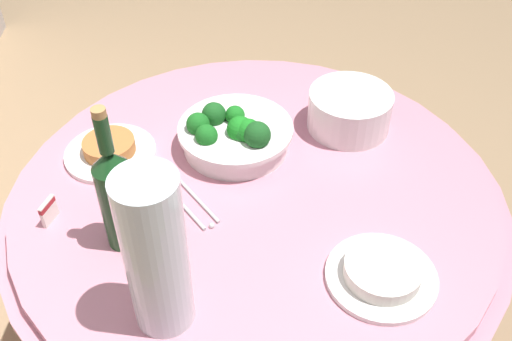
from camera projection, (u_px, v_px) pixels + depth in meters
The scene contains 9 objects.
buffet_table at pixel (256, 284), 1.60m from camera, with size 1.16×1.16×0.74m.
broccoli_bowl at pixel (235, 134), 1.43m from camera, with size 0.28×0.28×0.11m.
plate_stack at pixel (350, 110), 1.49m from camera, with size 0.21×0.21×0.10m.
wine_bottle at pixel (117, 195), 1.15m from camera, with size 0.07×0.07×0.34m.
decorative_fruit_vase at pixel (157, 258), 0.99m from camera, with size 0.11×0.11×0.34m.
serving_tongs at pixel (194, 206), 1.30m from camera, with size 0.16×0.13×0.01m.
food_plate_rice at pixel (382, 273), 1.15m from camera, with size 0.22×0.22×0.04m.
food_plate_peanuts at pixel (110, 150), 1.43m from camera, with size 0.22×0.22×0.04m.
label_placard_front at pixel (48, 210), 1.26m from camera, with size 0.05×0.03×0.05m.
Camera 1 is at (-0.98, 0.05, 1.67)m, focal length 41.47 mm.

